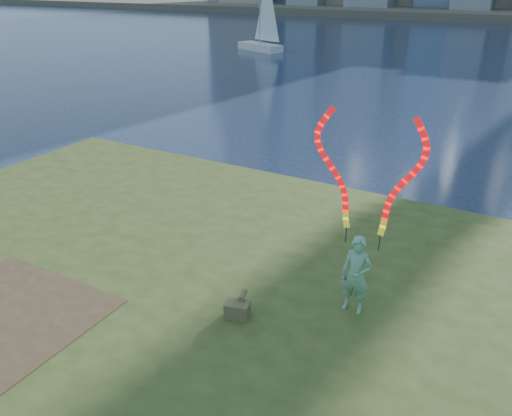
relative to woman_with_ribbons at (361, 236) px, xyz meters
The scene contains 5 objects.
ground 3.79m from the woman_with_ribbons, behind, with size 320.00×320.00×0.00m, color #192640.
grassy_knoll 4.31m from the woman_with_ribbons, 141.82° to the right, with size 20.00×18.00×0.80m.
woman_with_ribbons is the anchor object (origin of this frame).
canvas_bag 2.43m from the woman_with_ribbons, 144.19° to the right, with size 0.46×0.52×0.39m.
sailboat 39.65m from the woman_with_ribbons, 121.01° to the left, with size 4.96×3.20×7.63m.
Camera 1 is at (5.07, -7.07, 6.13)m, focal length 35.00 mm.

